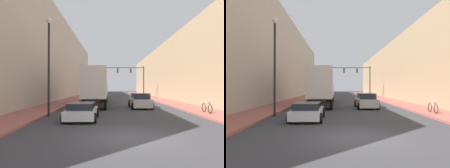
% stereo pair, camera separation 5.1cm
% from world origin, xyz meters
% --- Properties ---
extents(ground_plane, '(200.00, 200.00, 0.00)m').
position_xyz_m(ground_plane, '(0.00, 0.00, 0.00)').
color(ground_plane, '#38383D').
extents(sidewalk_right, '(3.18, 80.00, 0.15)m').
position_xyz_m(sidewalk_right, '(7.31, 30.00, 0.07)').
color(sidewalk_right, '#9E564C').
rests_on(sidewalk_right, ground).
extents(sidewalk_left, '(3.18, 80.00, 0.15)m').
position_xyz_m(sidewalk_left, '(-7.31, 30.00, 0.07)').
color(sidewalk_left, '#9E564C').
rests_on(sidewalk_left, ground).
extents(building_right, '(6.00, 80.00, 10.29)m').
position_xyz_m(building_right, '(11.90, 30.00, 5.15)').
color(building_right, tan).
rests_on(building_right, ground).
extents(building_left, '(6.00, 80.00, 14.22)m').
position_xyz_m(building_left, '(-11.90, 30.00, 7.11)').
color(building_left, '#BCB29E').
rests_on(building_left, ground).
extents(semi_truck, '(2.46, 13.81, 4.18)m').
position_xyz_m(semi_truck, '(-2.49, 17.07, 2.38)').
color(semi_truck, silver).
rests_on(semi_truck, ground).
extents(sedan_car, '(2.15, 4.20, 1.17)m').
position_xyz_m(sedan_car, '(-2.85, 5.29, 0.57)').
color(sedan_car, silver).
rests_on(sedan_car, ground).
extents(suv_car, '(2.11, 4.89, 1.56)m').
position_xyz_m(suv_car, '(2.22, 13.34, 0.75)').
color(suv_car, '#B7B7BC').
rests_on(suv_car, ground).
extents(traffic_signal_gantry, '(7.57, 0.35, 6.15)m').
position_xyz_m(traffic_signal_gantry, '(3.70, 32.19, 4.33)').
color(traffic_signal_gantry, black).
rests_on(traffic_signal_gantry, ground).
extents(street_lamp, '(0.44, 0.44, 7.46)m').
position_xyz_m(street_lamp, '(-5.58, 7.00, 4.73)').
color(street_lamp, black).
rests_on(street_lamp, ground).
extents(parked_bicycle, '(0.44, 1.82, 0.86)m').
position_xyz_m(parked_bicycle, '(6.79, 7.83, 0.53)').
color(parked_bicycle, black).
rests_on(parked_bicycle, sidewalk_right).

